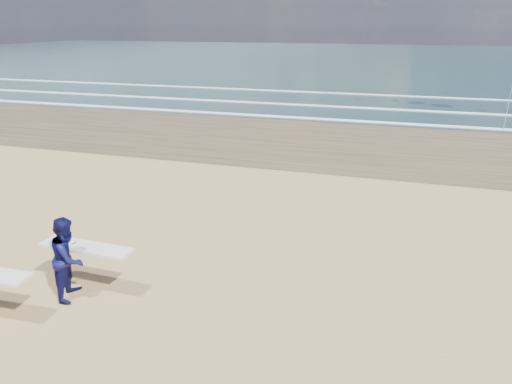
% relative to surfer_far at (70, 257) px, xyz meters
% --- Properties ---
extents(ocean, '(220.00, 100.00, 0.02)m').
position_rel_surfer_far_xyz_m(ocean, '(19.73, 70.23, -0.95)').
color(ocean, '#193237').
rests_on(ocean, ground).
extents(surfer_far, '(2.22, 1.18, 1.91)m').
position_rel_surfer_far_xyz_m(surfer_far, '(0.00, 0.00, 0.00)').
color(surfer_far, '#0B0C3E').
rests_on(surfer_far, ground).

